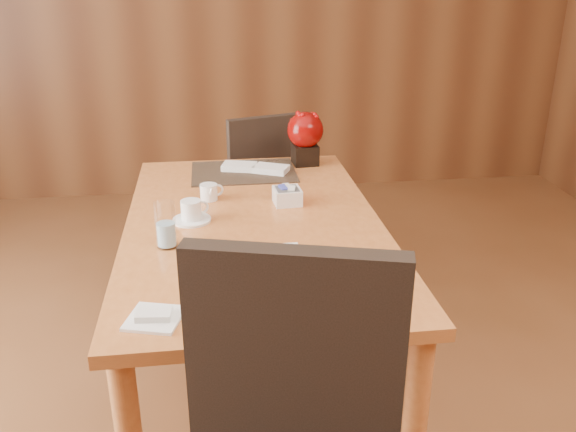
{
  "coord_description": "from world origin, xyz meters",
  "views": [
    {
      "loc": [
        -0.14,
        -1.38,
        1.6
      ],
      "look_at": [
        0.09,
        0.35,
        0.87
      ],
      "focal_mm": 38.0,
      "sensor_mm": 36.0,
      "label": 1
    }
  ],
  "objects": [
    {
      "name": "dining_table",
      "position": [
        0.0,
        0.6,
        0.65
      ],
      "size": [
        0.9,
        1.5,
        0.75
      ],
      "color": "#CB7438",
      "rests_on": "ground"
    },
    {
      "name": "berry_decor",
      "position": [
        0.29,
        1.24,
        0.89
      ],
      "size": [
        0.16,
        0.16,
        0.24
      ],
      "rotation": [
        0.0,
        0.0,
        0.08
      ],
      "color": "black",
      "rests_on": "dining_table"
    },
    {
      "name": "soup_setting",
      "position": [
        -0.02,
        0.06,
        0.8
      ],
      "size": [
        0.27,
        0.27,
        0.11
      ],
      "rotation": [
        0.0,
        0.0,
        0.02
      ],
      "color": "white",
      "rests_on": "dining_table"
    },
    {
      "name": "sugar_caddy",
      "position": [
        0.14,
        0.76,
        0.78
      ],
      "size": [
        0.11,
        0.11,
        0.06
      ],
      "primitive_type": "cube",
      "rotation": [
        0.0,
        0.0,
        0.07
      ],
      "color": "white",
      "rests_on": "dining_table"
    },
    {
      "name": "placemat_far",
      "position": [
        0.0,
        1.15,
        0.75
      ],
      "size": [
        0.45,
        0.33,
        0.01
      ],
      "primitive_type": "cube",
      "color": "black",
      "rests_on": "dining_table"
    },
    {
      "name": "coffee_cup",
      "position": [
        -0.22,
        0.63,
        0.78
      ],
      "size": [
        0.14,
        0.14,
        0.08
      ],
      "rotation": [
        0.0,
        0.0,
        0.28
      ],
      "color": "white",
      "rests_on": "dining_table"
    },
    {
      "name": "far_chair",
      "position": [
        0.11,
        1.59,
        0.52
      ],
      "size": [
        0.53,
        0.53,
        0.92
      ],
      "rotation": [
        0.0,
        0.0,
        3.43
      ],
      "color": "black",
      "rests_on": "ground"
    },
    {
      "name": "napkins_far",
      "position": [
        0.06,
        1.15,
        0.77
      ],
      "size": [
        0.31,
        0.2,
        0.03
      ],
      "primitive_type": null,
      "rotation": [
        0.0,
        0.0,
        -0.37
      ],
      "color": "white",
      "rests_on": "dining_table"
    },
    {
      "name": "placemat_near",
      "position": [
        0.0,
        0.05,
        0.75
      ],
      "size": [
        0.45,
        0.33,
        0.01
      ],
      "primitive_type": "cube",
      "color": "black",
      "rests_on": "dining_table"
    },
    {
      "name": "creamer_jug",
      "position": [
        -0.15,
        0.84,
        0.78
      ],
      "size": [
        0.11,
        0.11,
        0.06
      ],
      "primitive_type": null,
      "rotation": [
        0.0,
        0.0,
        0.31
      ],
      "color": "white",
      "rests_on": "dining_table"
    },
    {
      "name": "water_glass",
      "position": [
        -0.29,
        0.43,
        0.83
      ],
      "size": [
        0.07,
        0.07,
        0.15
      ],
      "primitive_type": "cylinder",
      "rotation": [
        0.0,
        0.0,
        0.12
      ],
      "color": "white",
      "rests_on": "dining_table"
    },
    {
      "name": "bread_plate",
      "position": [
        -0.31,
        -0.01,
        0.75
      ],
      "size": [
        0.17,
        0.17,
        0.01
      ],
      "primitive_type": "cube",
      "rotation": [
        0.0,
        0.0,
        -0.28
      ],
      "color": "white",
      "rests_on": "dining_table"
    }
  ]
}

